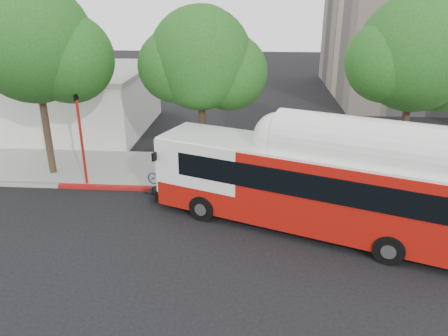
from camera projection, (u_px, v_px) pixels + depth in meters
name	position (u px, v px, depth m)	size (l,w,h in m)	color
ground	(210.00, 233.00, 17.69)	(120.00, 120.00, 0.00)	black
sidewalk	(222.00, 171.00, 23.68)	(60.00, 5.00, 0.15)	gray
curb_strip	(218.00, 191.00, 21.28)	(60.00, 0.30, 0.15)	gray
red_curb_segment	(158.00, 189.00, 21.48)	(10.00, 0.32, 0.16)	#9F1111
street_tree_left	(44.00, 48.00, 20.98)	(6.67, 5.80, 9.74)	#2D2116
street_tree_mid	(209.00, 63.00, 21.15)	(5.75, 5.00, 8.62)	#2D2116
street_tree_right	(424.00, 58.00, 20.14)	(6.21, 5.40, 9.18)	#2D2116
low_commercial_bldg	(33.00, 98.00, 30.82)	(16.20, 10.20, 4.25)	silver
transit_bus	(307.00, 187.00, 17.42)	(13.24, 6.95, 3.94)	#A5130B
signal_pole	(82.00, 141.00, 21.13)	(0.13, 0.44, 4.67)	red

